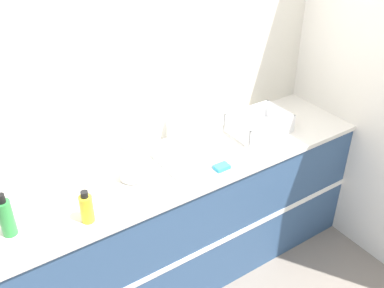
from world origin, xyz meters
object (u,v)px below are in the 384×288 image
Objects in this scene: bottle_green at (6,217)px; sink at (193,150)px; paper_towel_roll at (131,160)px; dish_rack at (259,126)px; bottle_yellow at (87,208)px.

sink is at bearing 5.15° from bottle_green.
paper_towel_roll is 0.66× the size of dish_rack.
bottle_yellow is (-1.29, -0.19, 0.04)m from dish_rack.
dish_rack is 2.09× the size of bottle_yellow.
paper_towel_roll is at bearing 5.44° from bottle_green.
bottle_green reaches higher than bottle_yellow.
dish_rack is at bearing 8.57° from bottle_yellow.
dish_rack is 1.61× the size of bottle_green.
bottle_yellow is (-0.78, -0.23, 0.06)m from sink.
dish_rack is (0.95, 0.01, -0.09)m from paper_towel_roll.
dish_rack is 1.64m from bottle_green.
sink is 0.51m from dish_rack.
bottle_yellow is (-0.35, -0.19, -0.05)m from paper_towel_roll.
bottle_green is (-1.64, -0.07, 0.06)m from dish_rack.
sink reaches higher than bottle_green.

